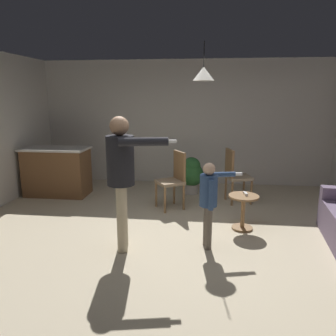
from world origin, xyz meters
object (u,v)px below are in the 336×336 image
Objects in this scene: person_adult at (122,169)px; dining_chair_near_wall at (235,174)px; person_child at (209,196)px; dining_chair_by_counter at (174,178)px; potted_plant_corner at (191,174)px; spare_remote_on_table at (245,194)px; side_table_by_couch at (243,208)px; kitchen_counter at (57,171)px.

person_adult is 1.70× the size of dining_chair_near_wall.
dining_chair_by_counter is at bearing -171.62° from person_child.
potted_plant_corner is 1.90m from spare_remote_on_table.
dining_chair_by_counter is at bearing 143.78° from side_table_by_couch.
dining_chair_near_wall is 1.35× the size of potted_plant_corner.
spare_remote_on_table is (1.61, 0.85, -0.52)m from person_adult.
side_table_by_couch is 0.91m from person_child.
person_child is 1.52× the size of potted_plant_corner.
kitchen_counter is 1.26× the size of dining_chair_near_wall.
person_adult is 13.10× the size of spare_remote_on_table.
spare_remote_on_table reaches higher than side_table_by_couch.
person_adult reaches higher than person_child.
dining_chair_by_counter is (2.37, -0.49, 0.07)m from kitchen_counter.
side_table_by_couch is 0.46× the size of person_child.
potted_plant_corner is 5.72× the size of spare_remote_on_table.
person_adult is 1.51× the size of person_child.
person_adult is 2.65m from dining_chair_near_wall.
dining_chair_near_wall is at bearing -101.51° from dining_chair_by_counter.
potted_plant_corner is (-0.82, 0.46, -0.14)m from dining_chair_near_wall.
person_adult is 1.90m from spare_remote_on_table.
dining_chair_by_counter is 1.17m from dining_chair_near_wall.
dining_chair_by_counter is at bearing -11.78° from kitchen_counter.
person_adult reaches higher than kitchen_counter.
potted_plant_corner reaches higher than side_table_by_couch.
person_child reaches higher than dining_chair_near_wall.
potted_plant_corner reaches higher than spare_remote_on_table.
person_adult is 1.15m from person_child.
potted_plant_corner is (0.27, 0.90, -0.14)m from dining_chair_by_counter.
potted_plant_corner is at bearing 174.13° from person_child.
person_adult reaches higher than dining_chair_near_wall.
potted_plant_corner is (0.74, 2.54, -0.65)m from person_adult.
potted_plant_corner is (2.63, 0.40, -0.07)m from kitchen_counter.
dining_chair_near_wall is at bearing -29.51° from potted_plant_corner.
person_adult is 1.70× the size of dining_chair_by_counter.
person_child is 8.67× the size of spare_remote_on_table.
person_adult is 2.29× the size of potted_plant_corner.
dining_chair_near_wall is at bearing -1.03° from kitchen_counter.
dining_chair_by_counter is 0.94m from potted_plant_corner.
dining_chair_near_wall is (1.09, 0.43, 0.00)m from dining_chair_by_counter.
dining_chair_by_counter is (-0.60, 1.47, -0.15)m from person_child.
person_child reaches higher than kitchen_counter.
person_child reaches higher than side_table_by_couch.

